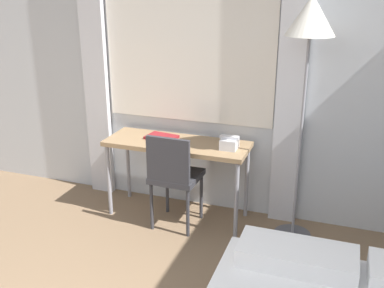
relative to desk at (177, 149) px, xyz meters
The scene contains 6 objects.
wall_back_with_window 0.80m from the desk, 48.95° to the left, with size 5.49×0.13×2.70m.
desk is the anchor object (origin of this frame).
desk_chair 0.26m from the desk, 76.88° to the right, with size 0.41×0.41×0.88m.
standing_lamp 1.49m from the desk, ahead, with size 0.37×0.37×1.99m.
telephone 0.50m from the desk, ahead, with size 0.16×0.16×0.11m.
book 0.19m from the desk, 167.06° to the left, with size 0.30×0.23×0.02m.
Camera 1 is at (1.06, -0.79, 2.07)m, focal length 42.00 mm.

